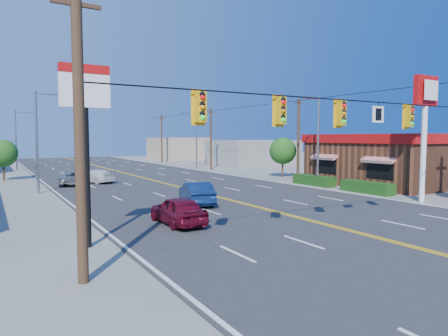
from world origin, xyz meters
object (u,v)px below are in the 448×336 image
kfc (401,158)px  car_white (96,177)px  car_magenta (178,211)px  car_blue (196,194)px  kfc_pylon (425,113)px  signal_span (358,126)px  pizza_hut_sign (85,117)px  car_silver (74,179)px

kfc → car_white: kfc is taller
car_magenta → car_blue: car_blue is taller
kfc_pylon → car_magenta: bearing=173.9°
signal_span → car_magenta: size_ratio=5.84×
kfc_pylon → car_white: 28.62m
signal_span → car_white: size_ratio=5.54×
pizza_hut_sign → car_blue: bearing=39.2°
pizza_hut_sign → car_silver: size_ratio=1.52×
kfc_pylon → car_magenta: kfc_pylon is taller
pizza_hut_sign → car_magenta: size_ratio=1.65×
car_blue → car_silver: 16.09m
car_white → kfc_pylon: bearing=103.8°
signal_span → car_blue: size_ratio=5.45×
kfc → kfc_pylon: (-8.90, -8.00, 3.66)m
kfc → car_blue: (-22.70, -1.32, -1.65)m
car_magenta → car_blue: size_ratio=0.93×
car_silver → car_magenta: bearing=109.9°
signal_span → car_blue: signal_span is taller
pizza_hut_sign → kfc: bearing=14.5°
signal_span → car_silver: (-7.54, 26.02, -4.26)m
car_white → car_magenta: bearing=65.7°
car_magenta → car_white: bearing=-92.2°
pizza_hut_sign → car_magenta: (4.72, 1.85, -4.47)m
pizza_hut_sign → car_silver: bearing=81.4°
kfc_pylon → car_silver: bearing=130.3°
signal_span → car_silver: 27.42m
signal_span → kfc_pylon: (11.12, 4.00, 1.16)m
kfc_pylon → pizza_hut_sign: (-22.00, 0.00, -0.86)m
car_magenta → car_white: (0.82, 20.93, -0.07)m
kfc_pylon → car_magenta: 18.18m
signal_span → car_silver: size_ratio=5.41×
kfc_pylon → car_silver: kfc_pylon is taller
pizza_hut_sign → car_white: bearing=76.3°
pizza_hut_sign → car_silver: (3.34, 22.02, -4.56)m
car_blue → car_white: bearing=-66.5°
signal_span → car_silver: bearing=106.2°
car_blue → car_white: 16.31m
kfc → car_silver: size_ratio=3.62×
car_blue → car_silver: size_ratio=0.99×
car_white → car_silver: size_ratio=0.98×
car_magenta → car_blue: bearing=-125.7°
signal_span → car_blue: (-2.68, 10.68, -4.15)m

